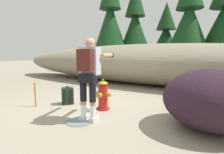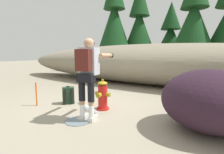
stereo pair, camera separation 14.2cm
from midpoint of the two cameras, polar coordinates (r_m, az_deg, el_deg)
ground_plane at (r=4.30m, az=-2.55°, el=-10.39°), size 56.00×56.00×0.04m
dirt_embankment at (r=7.64m, az=14.16°, el=4.18°), size 15.36×3.20×1.73m
fire_hydrant at (r=4.09m, az=-2.14°, el=-6.22°), size 0.40×0.35×0.73m
hydrant_water_jet at (r=3.69m, az=-7.46°, el=-11.47°), size 0.52×0.98×0.53m
utility_worker at (r=3.37m, az=-6.63°, el=2.71°), size 0.64×1.03×1.62m
spare_backpack at (r=4.71m, az=-13.49°, el=-5.99°), size 0.36×0.36×0.47m
boulder_large at (r=3.44m, az=30.76°, el=-6.63°), size 1.72×1.66×1.07m
pine_tree_far_left at (r=13.13m, az=1.08°, el=19.51°), size 2.41×2.41×7.43m
pine_tree_left at (r=13.50m, az=9.34°, el=17.49°), size 2.31×2.31×6.62m
pine_tree_center at (r=13.64m, az=19.12°, el=13.32°), size 2.20×2.20×5.01m
pine_tree_right at (r=11.59m, az=25.91°, el=17.85°), size 2.39×2.39×6.39m
survey_stake at (r=4.75m, az=-23.04°, el=-5.28°), size 0.04×0.04×0.60m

